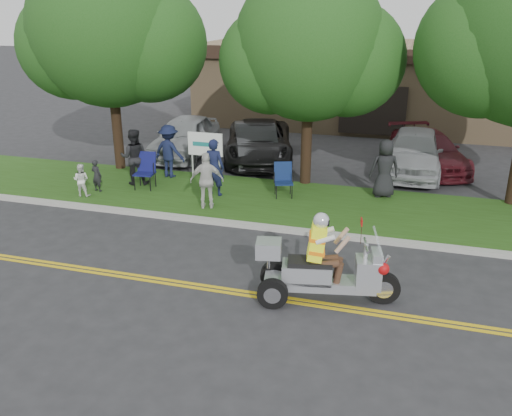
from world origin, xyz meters
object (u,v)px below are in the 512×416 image
(parked_car_left, at_px, (256,143))
(parked_car_mid, at_px, (259,142))
(spectator_adult_mid, at_px, (134,157))
(lawn_chair_b, at_px, (283,177))
(spectator_adult_left, at_px, (214,167))
(lawn_chair_a, at_px, (146,168))
(trike_scooter, at_px, (321,271))
(parked_car_far_left, at_px, (185,136))
(parked_car_far_right, at_px, (414,151))
(parked_car_right, at_px, (428,151))
(spectator_adult_right, at_px, (207,181))

(parked_car_left, xyz_separation_m, parked_car_mid, (0.07, 0.21, 0.02))
(spectator_adult_mid, bearing_deg, lawn_chair_b, 163.47)
(lawn_chair_b, height_order, spectator_adult_left, spectator_adult_left)
(lawn_chair_a, xyz_separation_m, spectator_adult_mid, (-0.52, 0.23, 0.27))
(trike_scooter, height_order, parked_car_mid, trike_scooter)
(lawn_chair_a, bearing_deg, parked_car_far_left, 90.20)
(parked_car_mid, height_order, parked_car_far_right, parked_car_far_right)
(parked_car_far_left, bearing_deg, parked_car_left, -3.14)
(lawn_chair_a, height_order, spectator_adult_mid, spectator_adult_mid)
(lawn_chair_b, bearing_deg, parked_car_far_left, 122.48)
(lawn_chair_a, xyz_separation_m, parked_car_far_left, (-0.53, 4.43, 0.04))
(lawn_chair_b, relative_size, parked_car_right, 0.23)
(lawn_chair_a, distance_m, parked_car_far_right, 9.61)
(parked_car_far_left, relative_size, parked_car_right, 1.00)
(lawn_chair_b, bearing_deg, parked_car_mid, 96.09)
(lawn_chair_a, relative_size, spectator_adult_right, 0.70)
(parked_car_right, bearing_deg, spectator_adult_mid, -173.57)
(lawn_chair_a, distance_m, parked_car_mid, 5.30)
(lawn_chair_a, distance_m, parked_car_left, 5.08)
(trike_scooter, relative_size, spectator_adult_right, 1.76)
(spectator_adult_left, distance_m, parked_car_right, 8.48)
(parked_car_left, bearing_deg, parked_car_far_right, -20.16)
(trike_scooter, xyz_separation_m, spectator_adult_left, (-4.39, 5.40, 0.33))
(spectator_adult_mid, height_order, parked_car_left, spectator_adult_mid)
(parked_car_far_left, distance_m, parked_car_left, 3.00)
(spectator_adult_left, height_order, parked_car_left, spectator_adult_left)
(spectator_adult_mid, xyz_separation_m, parked_car_far_left, (-0.00, 4.20, -0.24))
(spectator_adult_right, relative_size, parked_car_mid, 0.31)
(parked_car_far_left, bearing_deg, trike_scooter, -56.75)
(spectator_adult_left, distance_m, parked_car_far_left, 5.40)
(trike_scooter, relative_size, parked_car_right, 0.63)
(spectator_adult_mid, distance_m, parked_car_mid, 5.39)
(trike_scooter, bearing_deg, parked_car_right, 67.64)
(parked_car_left, xyz_separation_m, parked_car_right, (6.50, 0.88, -0.05))
(parked_car_far_left, bearing_deg, spectator_adult_mid, -93.32)
(spectator_adult_left, bearing_deg, parked_car_far_right, -139.19)
(parked_car_left, height_order, parked_car_far_right, parked_car_far_right)
(spectator_adult_right, distance_m, parked_car_mid, 5.89)
(spectator_adult_left, xyz_separation_m, parked_car_left, (0.02, 4.52, -0.28))
(spectator_adult_right, bearing_deg, parked_car_far_left, -79.13)
(lawn_chair_a, relative_size, parked_car_far_left, 0.25)
(spectator_adult_right, distance_m, parked_car_right, 9.11)
(trike_scooter, xyz_separation_m, parked_car_right, (2.14, 10.80, 0.00))
(lawn_chair_b, relative_size, parked_car_far_left, 0.23)
(lawn_chair_a, relative_size, spectator_adult_left, 0.65)
(spectator_adult_left, relative_size, parked_car_far_right, 0.38)
(spectator_adult_left, bearing_deg, parked_car_far_left, -53.22)
(parked_car_far_right, bearing_deg, spectator_adult_right, -133.83)
(spectator_adult_right, distance_m, parked_car_far_left, 6.50)
(trike_scooter, relative_size, parked_car_far_right, 0.62)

